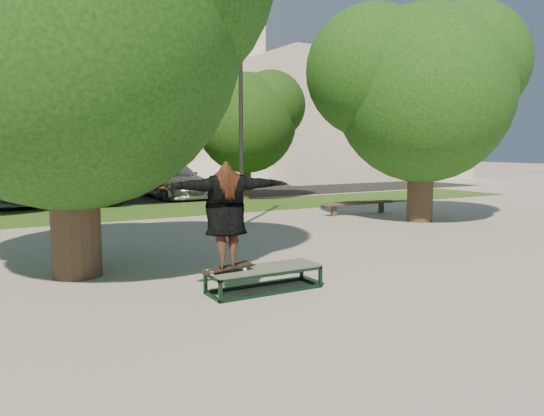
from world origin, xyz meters
TOP-DOWN VIEW (x-y plane):
  - ground at (0.00, 0.00)m, footprint 120.00×120.00m
  - grass_strip at (1.00, 9.50)m, footprint 30.00×4.00m
  - asphalt_strip at (0.00, 16.00)m, footprint 40.00×8.00m
  - tree_left at (-4.29, 1.09)m, footprint 6.96×5.95m
  - tree_right at (5.92, 3.08)m, footprint 6.24×5.33m
  - bg_tree_mid at (-1.08, 12.08)m, footprint 5.76×4.92m
  - bg_tree_right at (4.43, 11.57)m, footprint 5.04×4.31m
  - lamppost at (1.00, 5.00)m, footprint 0.25×0.15m
  - office_building at (-2.00, 31.98)m, footprint 30.00×14.12m
  - side_building at (18.00, 22.00)m, footprint 15.00×10.00m
  - grind_box at (-1.84, -1.45)m, footprint 1.80×0.60m
  - skater_rig at (-2.49, -1.45)m, footprint 2.01×0.89m
  - bystander at (-4.04, 1.44)m, footprint 0.75×0.65m
  - bench at (5.47, 5.24)m, footprint 2.68×0.44m
  - car_silver_a at (-4.36, 13.68)m, footprint 2.21×4.78m
  - car_dark at (-1.53, 13.50)m, footprint 1.83×4.96m
  - car_grey at (-2.00, 15.74)m, footprint 2.68×5.04m
  - car_silver_b at (2.01, 14.06)m, footprint 2.66×5.52m

SIDE VIEW (x-z plane):
  - ground at x=0.00m, z-range 0.00..0.00m
  - asphalt_strip at x=0.00m, z-range 0.00..0.01m
  - grass_strip at x=1.00m, z-range 0.00..0.02m
  - grind_box at x=-1.84m, z-range 0.00..0.38m
  - bench at x=5.47m, z-range 0.14..0.55m
  - car_grey at x=-2.00m, z-range 0.00..1.35m
  - car_silver_b at x=2.01m, z-range 0.00..1.55m
  - car_silver_a at x=-4.36m, z-range 0.00..1.58m
  - car_dark at x=-1.53m, z-range 0.00..1.62m
  - bystander at x=-4.04m, z-range 0.00..1.74m
  - skater_rig at x=-2.49m, z-range 0.41..2.07m
  - lamppost at x=1.00m, z-range 0.10..6.21m
  - bg_tree_right at x=4.43m, z-range 0.77..6.21m
  - side_building at x=18.00m, z-range 0.00..8.00m
  - bg_tree_mid at x=-1.08m, z-range 0.90..7.14m
  - tree_right at x=5.92m, z-range 0.84..7.35m
  - tree_left at x=-4.29m, z-range 0.86..7.98m
  - office_building at x=-2.00m, z-range 0.00..16.00m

